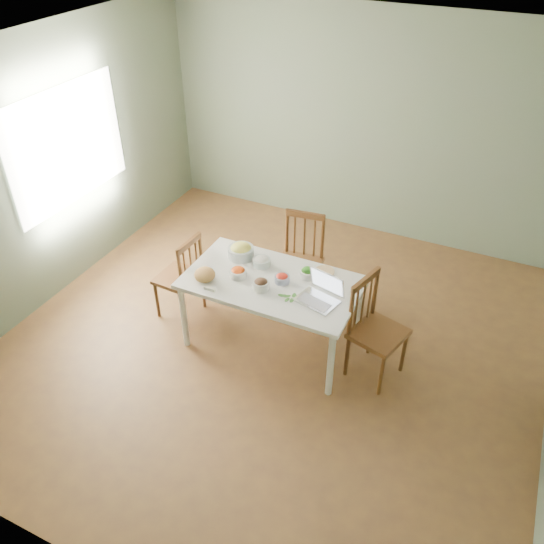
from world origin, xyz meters
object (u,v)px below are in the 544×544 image
at_px(chair_left, 178,276).
at_px(chair_right, 379,332).
at_px(bread_boule, 205,275).
at_px(chair_far, 299,264).
at_px(laptop, 317,291).
at_px(bowl_squash, 241,251).
at_px(dining_table, 272,312).

bearing_deg(chair_left, chair_right, 93.01).
bearing_deg(chair_left, bread_boule, 64.50).
bearing_deg(chair_far, laptop, -64.52).
xyz_separation_m(chair_right, bowl_squash, (-1.46, 0.19, 0.32)).
bearing_deg(bowl_squash, bread_boule, -104.28).
height_order(bowl_squash, laptop, laptop).
xyz_separation_m(bread_boule, laptop, (1.04, 0.15, 0.06)).
bearing_deg(dining_table, laptop, -12.50).
relative_size(dining_table, bread_boule, 8.26).
height_order(chair_right, bowl_squash, chair_right).
height_order(chair_left, laptop, laptop).
bearing_deg(dining_table, bread_boule, -155.58).
bearing_deg(laptop, bread_boule, -158.03).
bearing_deg(bread_boule, chair_left, 151.79).
bearing_deg(laptop, chair_far, 136.16).
xyz_separation_m(chair_left, chair_right, (2.09, 0.01, 0.04)).
xyz_separation_m(dining_table, chair_left, (-1.06, 0.02, 0.09)).
xyz_separation_m(bread_boule, bowl_squash, (0.12, 0.48, 0.01)).
xyz_separation_m(dining_table, bowl_squash, (-0.44, 0.22, 0.45)).
distance_m(chair_left, laptop, 1.60).
bearing_deg(dining_table, bowl_squash, 152.93).
bearing_deg(laptop, dining_table, -178.57).
distance_m(chair_far, bowl_squash, 0.70).
height_order(dining_table, chair_far, chair_far).
bearing_deg(chair_right, bread_boule, 115.86).
bearing_deg(chair_far, chair_left, -154.02).
distance_m(chair_far, chair_right, 1.24).
relative_size(chair_far, bread_boule, 5.20).
bearing_deg(chair_right, chair_left, 106.09).
bearing_deg(chair_far, dining_table, -95.09).
distance_m(chair_right, bread_boule, 1.64).
height_order(chair_far, bowl_squash, chair_far).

